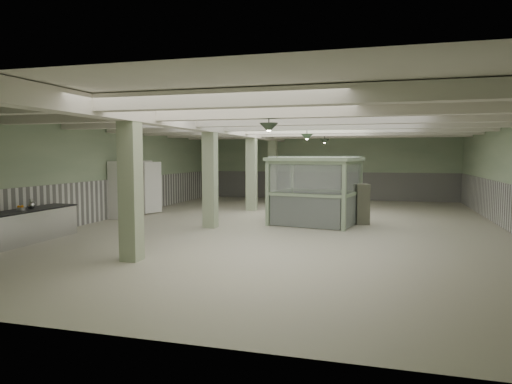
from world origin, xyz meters
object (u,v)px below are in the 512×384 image
(prep_counter, at_px, (0,231))
(filing_cabinet, at_px, (361,204))
(guard_booth, at_px, (315,178))
(walkin_cooler, at_px, (132,188))

(prep_counter, relative_size, filing_cabinet, 3.61)
(guard_booth, xyz_separation_m, filing_cabinet, (1.58, 0.43, -0.92))
(guard_booth, distance_m, filing_cabinet, 1.88)
(walkin_cooler, bearing_deg, filing_cabinet, 1.13)
(guard_booth, bearing_deg, filing_cabinet, 25.66)
(walkin_cooler, bearing_deg, guard_booth, -1.93)
(filing_cabinet, bearing_deg, prep_counter, -158.74)
(walkin_cooler, xyz_separation_m, filing_cabinet, (8.98, 0.18, -0.39))
(walkin_cooler, distance_m, filing_cabinet, 8.99)
(walkin_cooler, height_order, guard_booth, guard_booth)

